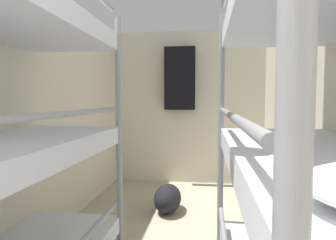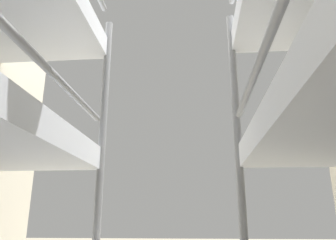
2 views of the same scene
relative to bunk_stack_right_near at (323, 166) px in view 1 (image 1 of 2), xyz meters
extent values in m
cube|color=beige|center=(-1.88, 0.89, 0.14)|extent=(0.06, 4.77, 2.25)
cube|color=beige|center=(0.40, 0.89, 0.14)|extent=(0.06, 4.77, 2.25)
cube|color=beige|center=(-0.74, 3.25, 0.14)|extent=(2.34, 0.06, 2.25)
cylinder|color=gray|center=(-1.13, 1.01, -0.05)|extent=(0.04, 0.04, 1.86)
cylinder|color=gray|center=(-1.13, 0.08, 0.19)|extent=(0.03, 1.63, 0.03)
cylinder|color=gray|center=(-0.35, 1.01, -0.05)|extent=(0.04, 0.04, 1.86)
cube|color=silver|center=(0.01, 0.08, -0.01)|extent=(0.72, 1.92, 0.13)
cylinder|color=gray|center=(-0.35, 0.08, 0.19)|extent=(0.03, 1.63, 0.03)
ellipsoid|color=black|center=(-0.88, 2.00, -0.83)|extent=(0.30, 0.50, 0.30)
cube|color=black|center=(-0.85, 3.10, 0.57)|extent=(0.44, 0.12, 0.90)
camera|label=1|loc=(-0.45, -1.23, 0.26)|focal=32.00mm
camera|label=2|loc=(-0.90, 0.96, -0.35)|focal=35.00mm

